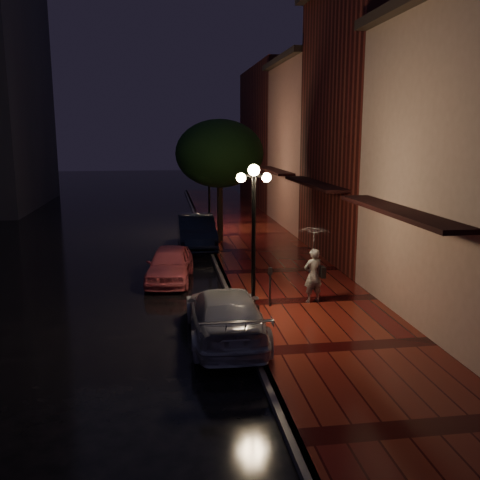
{
  "coord_description": "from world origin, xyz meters",
  "views": [
    {
      "loc": [
        -2.12,
        -19.34,
        5.27
      ],
      "look_at": [
        0.68,
        -0.14,
        1.4
      ],
      "focal_mm": 40.0,
      "sensor_mm": 36.0,
      "label": 1
    }
  ],
  "objects_px": {
    "street_tree": "(220,156)",
    "silver_car": "(225,315)",
    "pink_car": "(170,264)",
    "streetlamp_near": "(254,232)",
    "streetlamp_far": "(209,185)",
    "parking_meter": "(270,283)",
    "navy_car": "(196,232)",
    "woman_with_umbrella": "(314,253)"
  },
  "relations": [
    {
      "from": "streetlamp_near",
      "to": "streetlamp_far",
      "type": "distance_m",
      "value": 14.0
    },
    {
      "from": "street_tree",
      "to": "pink_car",
      "type": "height_order",
      "value": "street_tree"
    },
    {
      "from": "pink_car",
      "to": "woman_with_umbrella",
      "type": "relative_size",
      "value": 1.59
    },
    {
      "from": "woman_with_umbrella",
      "to": "parking_meter",
      "type": "relative_size",
      "value": 1.98
    },
    {
      "from": "parking_meter",
      "to": "street_tree",
      "type": "bearing_deg",
      "value": 81.31
    },
    {
      "from": "streetlamp_far",
      "to": "parking_meter",
      "type": "bearing_deg",
      "value": -87.18
    },
    {
      "from": "streetlamp_near",
      "to": "woman_with_umbrella",
      "type": "distance_m",
      "value": 2.45
    },
    {
      "from": "streetlamp_near",
      "to": "streetlamp_far",
      "type": "bearing_deg",
      "value": 90.0
    },
    {
      "from": "streetlamp_near",
      "to": "parking_meter",
      "type": "xyz_separation_m",
      "value": [
        0.65,
        0.81,
        -1.72
      ]
    },
    {
      "from": "street_tree",
      "to": "parking_meter",
      "type": "xyz_separation_m",
      "value": [
        0.39,
        -10.18,
        -3.37
      ]
    },
    {
      "from": "streetlamp_near",
      "to": "street_tree",
      "type": "relative_size",
      "value": 0.74
    },
    {
      "from": "pink_car",
      "to": "silver_car",
      "type": "distance_m",
      "value": 5.98
    },
    {
      "from": "silver_car",
      "to": "navy_car",
      "type": "bearing_deg",
      "value": -89.43
    },
    {
      "from": "streetlamp_near",
      "to": "silver_car",
      "type": "xyz_separation_m",
      "value": [
        -0.95,
        -1.28,
        -1.92
      ]
    },
    {
      "from": "streetlamp_near",
      "to": "streetlamp_far",
      "type": "xyz_separation_m",
      "value": [
        0.0,
        14.0,
        0.0
      ]
    },
    {
      "from": "pink_car",
      "to": "streetlamp_far",
      "type": "bearing_deg",
      "value": 83.81
    },
    {
      "from": "pink_car",
      "to": "parking_meter",
      "type": "relative_size",
      "value": 3.15
    },
    {
      "from": "woman_with_umbrella",
      "to": "silver_car",
      "type": "bearing_deg",
      "value": 24.78
    },
    {
      "from": "pink_car",
      "to": "silver_car",
      "type": "relative_size",
      "value": 0.8
    },
    {
      "from": "streetlamp_far",
      "to": "pink_car",
      "type": "distance_m",
      "value": 9.91
    },
    {
      "from": "pink_car",
      "to": "silver_car",
      "type": "bearing_deg",
      "value": -69.88
    },
    {
      "from": "streetlamp_near",
      "to": "woman_with_umbrella",
      "type": "bearing_deg",
      "value": 26.83
    },
    {
      "from": "parking_meter",
      "to": "streetlamp_far",
      "type": "bearing_deg",
      "value": 81.93
    },
    {
      "from": "streetlamp_near",
      "to": "street_tree",
      "type": "height_order",
      "value": "street_tree"
    },
    {
      "from": "pink_car",
      "to": "streetlamp_near",
      "type": "bearing_deg",
      "value": -56.12
    },
    {
      "from": "street_tree",
      "to": "pink_car",
      "type": "bearing_deg",
      "value": -111.46
    },
    {
      "from": "streetlamp_far",
      "to": "parking_meter",
      "type": "xyz_separation_m",
      "value": [
        0.65,
        -13.19,
        -1.72
      ]
    },
    {
      "from": "silver_car",
      "to": "parking_meter",
      "type": "xyz_separation_m",
      "value": [
        1.6,
        2.09,
        0.19
      ]
    },
    {
      "from": "streetlamp_far",
      "to": "parking_meter",
      "type": "distance_m",
      "value": 13.32
    },
    {
      "from": "street_tree",
      "to": "woman_with_umbrella",
      "type": "bearing_deg",
      "value": -79.85
    },
    {
      "from": "streetlamp_near",
      "to": "navy_car",
      "type": "relative_size",
      "value": 0.91
    },
    {
      "from": "streetlamp_near",
      "to": "silver_car",
      "type": "distance_m",
      "value": 2.49
    },
    {
      "from": "street_tree",
      "to": "silver_car",
      "type": "height_order",
      "value": "street_tree"
    },
    {
      "from": "silver_car",
      "to": "woman_with_umbrella",
      "type": "relative_size",
      "value": 1.99
    },
    {
      "from": "streetlamp_near",
      "to": "navy_car",
      "type": "height_order",
      "value": "streetlamp_near"
    },
    {
      "from": "navy_car",
      "to": "streetlamp_far",
      "type": "bearing_deg",
      "value": 75.8
    },
    {
      "from": "navy_car",
      "to": "parking_meter",
      "type": "height_order",
      "value": "navy_car"
    },
    {
      "from": "navy_car",
      "to": "street_tree",
      "type": "bearing_deg",
      "value": 31.72
    },
    {
      "from": "silver_car",
      "to": "parking_meter",
      "type": "bearing_deg",
      "value": -126.86
    },
    {
      "from": "streetlamp_far",
      "to": "street_tree",
      "type": "relative_size",
      "value": 0.74
    },
    {
      "from": "navy_car",
      "to": "pink_car",
      "type": "bearing_deg",
      "value": -103.09
    },
    {
      "from": "streetlamp_far",
      "to": "street_tree",
      "type": "bearing_deg",
      "value": -85.09
    }
  ]
}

